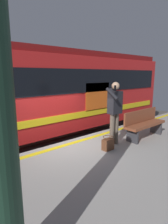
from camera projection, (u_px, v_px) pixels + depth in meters
The scene contains 9 objects.
ground_plane at pixel (68, 173), 6.11m from camera, with size 25.07×25.07×0.00m, color #4C4742.
platform at pixel (122, 187), 4.38m from camera, with size 15.70×4.32×1.12m, color gray.
safety_line at pixel (73, 143), 5.66m from camera, with size 15.39×0.16×0.01m, color yellow.
track_rail_near at pixel (44, 155), 7.31m from camera, with size 20.41×0.08×0.16m, color slate.
track_rail_far at pixel (28, 144), 8.38m from camera, with size 20.41×0.08×0.16m, color slate.
train_carriage at pixel (28, 91), 7.26m from camera, with size 13.77×2.82×3.94m.
passenger at pixel (115, 108), 5.36m from camera, with size 0.57×0.55×1.83m.
handbag at pixel (108, 144), 5.12m from camera, with size 0.31×0.29×0.38m.
bench at pixel (144, 123), 6.07m from camera, with size 1.73×0.44×0.90m.
Camera 1 is at (3.23, 4.59, 3.17)m, focal length 29.98 mm.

